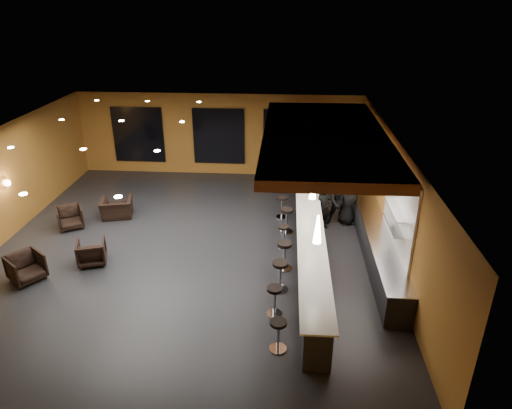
# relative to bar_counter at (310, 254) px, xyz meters

# --- Properties ---
(floor) EXTENTS (12.00, 13.00, 0.10)m
(floor) POSITION_rel_bar_counter_xyz_m (-3.65, 1.00, -0.55)
(floor) COLOR black
(floor) RESTS_ON ground
(ceiling) EXTENTS (12.00, 13.00, 0.10)m
(ceiling) POSITION_rel_bar_counter_xyz_m (-3.65, 1.00, 3.05)
(ceiling) COLOR black
(wall_back) EXTENTS (12.00, 0.10, 3.50)m
(wall_back) POSITION_rel_bar_counter_xyz_m (-3.65, 7.55, 1.25)
(wall_back) COLOR #965E21
(wall_back) RESTS_ON floor
(wall_front) EXTENTS (12.00, 0.10, 3.50)m
(wall_front) POSITION_rel_bar_counter_xyz_m (-3.65, -5.55, 1.25)
(wall_front) COLOR #965E21
(wall_front) RESTS_ON floor
(wall_right) EXTENTS (0.10, 13.00, 3.50)m
(wall_right) POSITION_rel_bar_counter_xyz_m (2.40, 1.00, 1.25)
(wall_right) COLOR #965E21
(wall_right) RESTS_ON floor
(wood_soffit) EXTENTS (3.60, 8.00, 0.28)m
(wood_soffit) POSITION_rel_bar_counter_xyz_m (0.35, 2.00, 2.86)
(wood_soffit) COLOR #95512B
(wood_soffit) RESTS_ON ceiling
(window_left) EXTENTS (2.20, 0.06, 2.40)m
(window_left) POSITION_rel_bar_counter_xyz_m (-7.15, 7.44, 1.20)
(window_left) COLOR black
(window_left) RESTS_ON wall_back
(window_center) EXTENTS (2.20, 0.06, 2.40)m
(window_center) POSITION_rel_bar_counter_xyz_m (-3.65, 7.44, 1.20)
(window_center) COLOR black
(window_center) RESTS_ON wall_back
(window_right) EXTENTS (2.20, 0.06, 2.40)m
(window_right) POSITION_rel_bar_counter_xyz_m (-0.65, 7.44, 1.20)
(window_right) COLOR black
(window_right) RESTS_ON wall_back
(tile_backsplash) EXTENTS (0.06, 3.20, 2.40)m
(tile_backsplash) POSITION_rel_bar_counter_xyz_m (2.31, 0.00, 1.50)
(tile_backsplash) COLOR white
(tile_backsplash) RESTS_ON wall_right
(bar_counter) EXTENTS (0.60, 8.00, 1.00)m
(bar_counter) POSITION_rel_bar_counter_xyz_m (0.00, 0.00, 0.00)
(bar_counter) COLOR black
(bar_counter) RESTS_ON floor
(bar_top) EXTENTS (0.78, 8.10, 0.05)m
(bar_top) POSITION_rel_bar_counter_xyz_m (0.00, 0.00, 0.52)
(bar_top) COLOR white
(bar_top) RESTS_ON bar_counter
(prep_counter) EXTENTS (0.70, 6.00, 0.86)m
(prep_counter) POSITION_rel_bar_counter_xyz_m (2.00, 0.50, -0.07)
(prep_counter) COLOR black
(prep_counter) RESTS_ON floor
(prep_top) EXTENTS (0.72, 6.00, 0.03)m
(prep_top) POSITION_rel_bar_counter_xyz_m (2.00, 0.50, 0.39)
(prep_top) COLOR silver
(prep_top) RESTS_ON prep_counter
(wall_shelf_lower) EXTENTS (0.30, 1.50, 0.03)m
(wall_shelf_lower) POSITION_rel_bar_counter_xyz_m (2.17, -0.20, 1.10)
(wall_shelf_lower) COLOR silver
(wall_shelf_lower) RESTS_ON wall_right
(wall_shelf_upper) EXTENTS (0.30, 1.50, 0.03)m
(wall_shelf_upper) POSITION_rel_bar_counter_xyz_m (2.17, -0.20, 1.55)
(wall_shelf_upper) COLOR silver
(wall_shelf_upper) RESTS_ON wall_right
(column) EXTENTS (0.60, 0.60, 3.50)m
(column) POSITION_rel_bar_counter_xyz_m (0.00, 4.60, 1.25)
(column) COLOR olive
(column) RESTS_ON floor
(wall_sconce) EXTENTS (0.22, 0.22, 0.22)m
(wall_sconce) POSITION_rel_bar_counter_xyz_m (-9.53, 1.50, 1.30)
(wall_sconce) COLOR #FFE5B2
(wall_sconce) RESTS_ON wall_left
(pendant_0) EXTENTS (0.20, 0.20, 0.70)m
(pendant_0) POSITION_rel_bar_counter_xyz_m (0.00, -2.00, 1.85)
(pendant_0) COLOR white
(pendant_0) RESTS_ON wood_soffit
(pendant_1) EXTENTS (0.20, 0.20, 0.70)m
(pendant_1) POSITION_rel_bar_counter_xyz_m (0.00, 0.50, 1.85)
(pendant_1) COLOR white
(pendant_1) RESTS_ON wood_soffit
(pendant_2) EXTENTS (0.20, 0.20, 0.70)m
(pendant_2) POSITION_rel_bar_counter_xyz_m (0.00, 3.00, 1.85)
(pendant_2) COLOR white
(pendant_2) RESTS_ON wood_soffit
(staff_a) EXTENTS (0.65, 0.54, 1.51)m
(staff_a) POSITION_rel_bar_counter_xyz_m (0.53, 2.59, 0.26)
(staff_a) COLOR black
(staff_a) RESTS_ON floor
(staff_b) EXTENTS (0.84, 0.67, 1.69)m
(staff_b) POSITION_rel_bar_counter_xyz_m (1.10, 2.91, 0.35)
(staff_b) COLOR black
(staff_b) RESTS_ON floor
(staff_c) EXTENTS (0.87, 0.67, 1.58)m
(staff_c) POSITION_rel_bar_counter_xyz_m (1.40, 2.98, 0.29)
(staff_c) COLOR black
(staff_c) RESTS_ON floor
(armchair_a) EXTENTS (1.18, 1.18, 0.78)m
(armchair_a) POSITION_rel_bar_counter_xyz_m (-7.81, -1.08, -0.11)
(armchair_a) COLOR black
(armchair_a) RESTS_ON floor
(armchair_b) EXTENTS (0.99, 1.01, 0.73)m
(armchair_b) POSITION_rel_bar_counter_xyz_m (-6.36, -0.12, -0.13)
(armchair_b) COLOR black
(armchair_b) RESTS_ON floor
(armchair_c) EXTENTS (1.11, 1.11, 0.75)m
(armchair_c) POSITION_rel_bar_counter_xyz_m (-7.97, 2.03, -0.13)
(armchair_c) COLOR black
(armchair_c) RESTS_ON floor
(armchair_d) EXTENTS (1.26, 1.16, 0.70)m
(armchair_d) POSITION_rel_bar_counter_xyz_m (-6.69, 2.93, -0.15)
(armchair_d) COLOR black
(armchair_d) RESTS_ON floor
(bar_stool_0) EXTENTS (0.39, 0.39, 0.77)m
(bar_stool_0) POSITION_rel_bar_counter_xyz_m (-0.83, -3.35, -0.00)
(bar_stool_0) COLOR silver
(bar_stool_0) RESTS_ON floor
(bar_stool_1) EXTENTS (0.40, 0.40, 0.80)m
(bar_stool_1) POSITION_rel_bar_counter_xyz_m (-0.94, -2.14, 0.01)
(bar_stool_1) COLOR silver
(bar_stool_1) RESTS_ON floor
(bar_stool_2) EXTENTS (0.43, 0.43, 0.85)m
(bar_stool_2) POSITION_rel_bar_counter_xyz_m (-0.84, -1.08, 0.05)
(bar_stool_2) COLOR silver
(bar_stool_2) RESTS_ON floor
(bar_stool_3) EXTENTS (0.43, 0.43, 0.85)m
(bar_stool_3) POSITION_rel_bar_counter_xyz_m (-0.73, -0.04, 0.04)
(bar_stool_3) COLOR silver
(bar_stool_3) RESTS_ON floor
(bar_stool_4) EXTENTS (0.37, 0.37, 0.74)m
(bar_stool_4) POSITION_rel_bar_counter_xyz_m (-0.77, 1.20, -0.03)
(bar_stool_4) COLOR silver
(bar_stool_4) RESTS_ON floor
(bar_stool_5) EXTENTS (0.44, 0.44, 0.86)m
(bar_stool_5) POSITION_rel_bar_counter_xyz_m (-0.69, 2.18, 0.05)
(bar_stool_5) COLOR silver
(bar_stool_5) RESTS_ON floor
(bar_stool_6) EXTENTS (0.40, 0.40, 0.80)m
(bar_stool_6) POSITION_rel_bar_counter_xyz_m (-0.86, 3.29, 0.01)
(bar_stool_6) COLOR silver
(bar_stool_6) RESTS_ON floor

